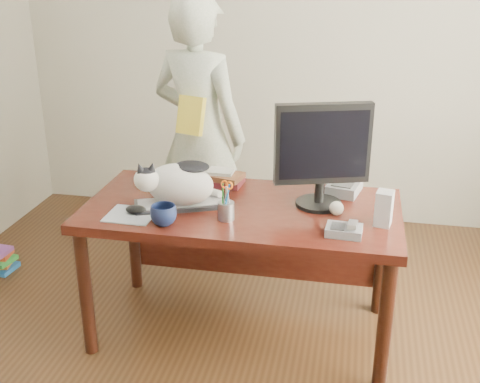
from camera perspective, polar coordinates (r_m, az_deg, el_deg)
name	(u,v)px	position (r m, az deg, el deg)	size (l,w,h in m)	color
room	(212,123)	(2.32, -2.69, 6.50)	(4.50, 4.50, 4.50)	black
desk	(245,226)	(3.20, 0.45, -3.27)	(1.60, 0.80, 0.75)	black
keyboard	(181,204)	(3.08, -5.66, -1.18)	(0.49, 0.34, 0.03)	black
cat	(177,183)	(3.03, -6.01, 0.83)	(0.43, 0.34, 0.26)	silver
monitor	(322,150)	(2.98, 7.82, 3.92)	(0.47, 0.29, 0.54)	black
pen_cup	(226,209)	(2.90, -1.33, -1.63)	(0.10, 0.10, 0.20)	gray
mousepad	(131,215)	(3.01, -10.30, -2.19)	(0.24, 0.21, 0.01)	#A8AEB4
mouse	(136,210)	(3.01, -9.84, -1.70)	(0.11, 0.07, 0.04)	black
coffee_mug	(164,215)	(2.87, -7.27, -2.23)	(0.13, 0.13, 0.10)	black
phone	(345,230)	(2.80, 9.90, -3.59)	(0.17, 0.14, 0.07)	slate
speaker	(384,208)	(2.91, 13.49, -1.56)	(0.09, 0.10, 0.17)	#959597
baseball	(336,208)	(2.99, 9.14, -1.58)	(0.07, 0.07, 0.07)	beige
book_stack	(223,178)	(3.34, -1.63, 1.27)	(0.24, 0.19, 0.08)	#491319
calculator	(344,187)	(3.28, 9.85, 0.40)	(0.20, 0.24, 0.06)	slate
person	(199,135)	(3.82, -3.91, 5.37)	(0.64, 0.42, 1.76)	silver
held_book	(191,115)	(3.61, -4.68, 7.20)	(0.19, 0.15, 0.23)	gold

